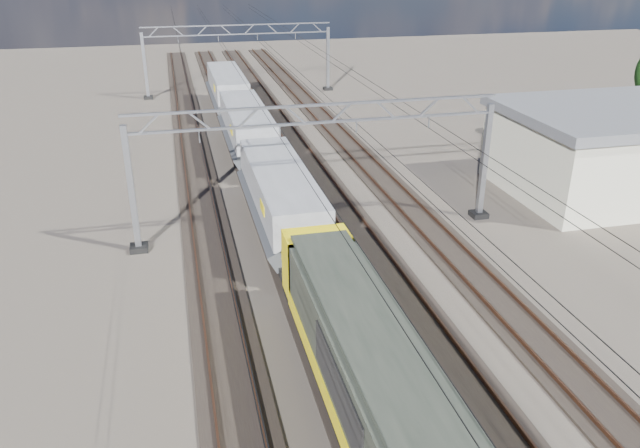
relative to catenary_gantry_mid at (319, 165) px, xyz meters
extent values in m
plane|color=black|center=(0.00, -4.00, -3.91)|extent=(160.00, 160.00, 0.00)
cube|color=black|center=(-6.00, -4.00, -3.85)|extent=(2.60, 140.00, 0.12)
cube|color=brown|center=(-6.72, -4.00, -3.69)|extent=(0.08, 140.00, 0.16)
cube|color=brown|center=(-5.28, -4.00, -3.69)|extent=(0.08, 140.00, 0.16)
cube|color=black|center=(-2.00, -4.00, -3.85)|extent=(2.60, 140.00, 0.12)
cube|color=brown|center=(-2.72, -4.00, -3.69)|extent=(0.08, 140.00, 0.16)
cube|color=brown|center=(-1.28, -4.00, -3.69)|extent=(0.08, 140.00, 0.16)
cube|color=black|center=(2.00, -4.00, -3.85)|extent=(2.60, 140.00, 0.12)
cube|color=brown|center=(1.28, -4.00, -3.69)|extent=(0.08, 140.00, 0.16)
cube|color=brown|center=(2.72, -4.00, -3.69)|extent=(0.08, 140.00, 0.16)
cube|color=black|center=(6.00, -4.00, -3.85)|extent=(2.60, 140.00, 0.12)
cube|color=brown|center=(5.28, -4.00, -3.69)|extent=(0.08, 140.00, 0.16)
cube|color=brown|center=(6.72, -4.00, -3.69)|extent=(0.08, 140.00, 0.16)
cube|color=gray|center=(-9.50, 0.00, -0.61)|extent=(0.30, 0.30, 6.60)
cube|color=gray|center=(9.50, 0.00, -0.61)|extent=(0.30, 0.30, 6.60)
cube|color=black|center=(-9.50, 0.00, -3.76)|extent=(0.90, 0.90, 0.30)
cube|color=black|center=(9.50, 0.00, -3.76)|extent=(0.90, 0.90, 0.30)
cube|color=gray|center=(0.00, 0.00, 3.14)|extent=(19.30, 0.18, 0.12)
cube|color=gray|center=(0.00, 0.00, 2.24)|extent=(19.30, 0.18, 0.12)
cube|color=gray|center=(-8.31, 0.00, 2.69)|extent=(1.03, 0.10, 0.94)
cube|color=gray|center=(-5.94, 0.00, 2.69)|extent=(1.03, 0.10, 0.94)
cube|color=gray|center=(-3.56, 0.00, 2.69)|extent=(1.03, 0.10, 0.94)
cube|color=gray|center=(-1.19, 0.00, 2.69)|extent=(1.03, 0.10, 0.94)
cube|color=gray|center=(1.19, 0.00, 2.69)|extent=(1.03, 0.10, 0.94)
cube|color=gray|center=(3.56, 0.00, 2.69)|extent=(1.03, 0.10, 0.94)
cube|color=gray|center=(5.94, 0.00, 2.69)|extent=(1.03, 0.10, 0.94)
cube|color=gray|center=(8.31, 0.00, 2.69)|extent=(1.03, 0.10, 0.94)
cube|color=gray|center=(-6.00, 0.00, 1.92)|extent=(0.06, 0.06, 0.65)
cube|color=gray|center=(-2.00, 0.00, 1.92)|extent=(0.06, 0.06, 0.65)
cube|color=gray|center=(2.00, 0.00, 1.92)|extent=(0.06, 0.06, 0.65)
cube|color=gray|center=(6.00, 0.00, 1.92)|extent=(0.06, 0.06, 0.65)
cube|color=gray|center=(-9.50, 36.00, -0.61)|extent=(0.30, 0.30, 6.60)
cube|color=gray|center=(9.50, 36.00, -0.61)|extent=(0.30, 0.30, 6.60)
cube|color=black|center=(-9.50, 36.00, -3.76)|extent=(0.90, 0.90, 0.30)
cube|color=black|center=(9.50, 36.00, -3.76)|extent=(0.90, 0.90, 0.30)
cube|color=gray|center=(0.00, 36.00, 3.14)|extent=(19.30, 0.18, 0.12)
cube|color=gray|center=(0.00, 36.00, 2.24)|extent=(19.30, 0.18, 0.12)
cube|color=gray|center=(-8.31, 36.00, 2.69)|extent=(1.03, 0.10, 0.94)
cube|color=gray|center=(-5.94, 36.00, 2.69)|extent=(1.03, 0.10, 0.94)
cube|color=gray|center=(-3.56, 36.00, 2.69)|extent=(1.03, 0.10, 0.94)
cube|color=gray|center=(-1.19, 36.00, 2.69)|extent=(1.03, 0.10, 0.94)
cube|color=gray|center=(1.19, 36.00, 2.69)|extent=(1.03, 0.10, 0.94)
cube|color=gray|center=(3.56, 36.00, 2.69)|extent=(1.03, 0.10, 0.94)
cube|color=gray|center=(5.94, 36.00, 2.69)|extent=(1.03, 0.10, 0.94)
cube|color=gray|center=(8.31, 36.00, 2.69)|extent=(1.03, 0.10, 0.94)
cube|color=gray|center=(-6.00, 36.00, 1.92)|extent=(0.06, 0.06, 0.65)
cube|color=gray|center=(-2.00, 36.00, 1.92)|extent=(0.06, 0.06, 0.65)
cube|color=gray|center=(2.00, 36.00, 1.92)|extent=(0.06, 0.06, 0.65)
cube|color=gray|center=(6.00, 36.00, 1.92)|extent=(0.06, 0.06, 0.65)
cylinder|color=black|center=(-6.00, 4.00, 1.59)|extent=(0.03, 140.00, 0.03)
cylinder|color=black|center=(-6.00, 4.00, 2.09)|extent=(0.03, 140.00, 0.03)
cylinder|color=black|center=(-2.00, 4.00, 1.59)|extent=(0.03, 140.00, 0.03)
cylinder|color=black|center=(-2.00, 4.00, 2.09)|extent=(0.03, 140.00, 0.03)
cylinder|color=black|center=(2.00, 4.00, 1.59)|extent=(0.03, 140.00, 0.03)
cylinder|color=black|center=(2.00, 4.00, 2.09)|extent=(0.03, 140.00, 0.03)
cylinder|color=black|center=(6.00, 4.00, 1.59)|extent=(0.03, 140.00, 0.03)
cylinder|color=black|center=(6.00, 4.00, 2.09)|extent=(0.03, 140.00, 0.03)
cube|color=black|center=(-2.00, -10.92, -3.16)|extent=(2.20, 3.60, 0.60)
cube|color=#252B23|center=(-2.00, -17.42, -1.36)|extent=(2.65, 17.00, 2.60)
cube|color=yellow|center=(-0.66, -17.42, -2.36)|extent=(0.04, 17.00, 0.60)
cube|color=black|center=(-3.35, -16.42, -1.01)|extent=(0.05, 5.00, 1.40)
cube|color=black|center=(-0.65, -16.42, -1.01)|extent=(0.05, 5.00, 1.40)
cube|color=#252B23|center=(-2.00, -17.42, 0.01)|extent=(2.25, 18.00, 0.15)
cube|color=yellow|center=(-2.00, -8.32, -1.36)|extent=(2.65, 1.80, 2.60)
cube|color=yellow|center=(-2.00, -7.37, -0.86)|extent=(2.60, 0.46, 1.52)
cube|color=black|center=(-2.55, -7.27, -0.76)|extent=(0.85, 0.08, 0.75)
cube|color=black|center=(-1.45, -7.27, -0.76)|extent=(0.85, 0.08, 0.75)
cylinder|color=black|center=(-2.85, -7.12, -2.76)|extent=(0.36, 0.50, 0.36)
cylinder|color=black|center=(-1.15, -7.12, -2.76)|extent=(0.36, 0.50, 0.36)
cylinder|color=white|center=(-2.60, -7.22, -2.16)|extent=(0.20, 0.08, 0.20)
cylinder|color=white|center=(-1.40, -7.22, -2.16)|extent=(0.20, 0.08, 0.20)
cube|color=black|center=(-2.00, -4.22, -3.19)|extent=(2.20, 2.60, 0.55)
cube|color=black|center=(-2.00, 4.78, -3.19)|extent=(2.20, 2.60, 0.55)
cube|color=black|center=(-2.00, 0.28, -2.83)|extent=(2.40, 13.00, 0.20)
cube|color=slate|center=(-2.00, 0.28, -1.11)|extent=(2.80, 12.00, 1.80)
cube|color=#424649|center=(-2.95, 0.28, -2.36)|extent=(1.48, 12.00, 1.36)
cube|color=#424649|center=(-1.05, 0.28, -2.36)|extent=(1.48, 12.00, 1.36)
cube|color=yellow|center=(-3.42, -2.72, -1.01)|extent=(0.04, 1.20, 0.50)
cube|color=black|center=(-2.00, 9.98, -3.19)|extent=(2.20, 2.60, 0.55)
cube|color=black|center=(-2.00, 18.98, -3.19)|extent=(2.20, 2.60, 0.55)
cube|color=black|center=(-2.00, 14.48, -2.83)|extent=(2.40, 13.00, 0.20)
cube|color=slate|center=(-2.00, 14.48, -1.11)|extent=(2.80, 12.00, 1.80)
cube|color=#424649|center=(-2.95, 14.48, -2.36)|extent=(1.48, 12.00, 1.36)
cube|color=#424649|center=(-1.05, 14.48, -2.36)|extent=(1.48, 12.00, 1.36)
cube|color=yellow|center=(-3.42, 11.48, -1.01)|extent=(0.04, 1.20, 0.50)
cube|color=black|center=(-2.00, 24.18, -3.19)|extent=(2.20, 2.60, 0.55)
cube|color=black|center=(-2.00, 33.18, -3.19)|extent=(2.20, 2.60, 0.55)
cube|color=black|center=(-2.00, 28.68, -2.83)|extent=(2.40, 13.00, 0.20)
cube|color=slate|center=(-2.00, 28.68, -1.11)|extent=(2.80, 12.00, 1.80)
cube|color=#424649|center=(-2.95, 28.68, -2.36)|extent=(1.48, 12.00, 1.36)
cube|color=#424649|center=(-1.05, 28.68, -2.36)|extent=(1.48, 12.00, 1.36)
cube|color=yellow|center=(-3.42, 25.68, -1.01)|extent=(0.04, 1.20, 0.50)
camera|label=1|loc=(-7.10, -30.10, 10.38)|focal=35.00mm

